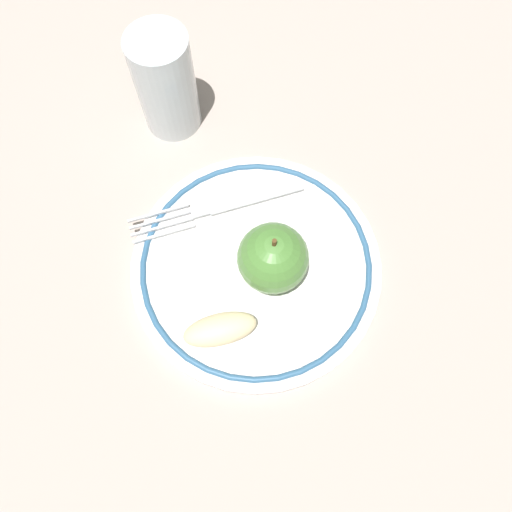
{
  "coord_description": "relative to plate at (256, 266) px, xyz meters",
  "views": [
    {
      "loc": [
        0.08,
        -0.17,
        0.47
      ],
      "look_at": [
        0.02,
        -0.01,
        0.03
      ],
      "focal_mm": 35.0,
      "sensor_mm": 36.0,
      "label": 1
    }
  ],
  "objects": [
    {
      "name": "apple_red_whole",
      "position": [
        0.02,
        -0.0,
        0.04
      ],
      "size": [
        0.07,
        0.07,
        0.07
      ],
      "color": "#508839",
      "rests_on": "plate"
    },
    {
      "name": "plate",
      "position": [
        0.0,
        0.0,
        0.0
      ],
      "size": [
        0.25,
        0.25,
        0.01
      ],
      "color": "white",
      "rests_on": "ground_plane"
    },
    {
      "name": "apple_slice_front",
      "position": [
        -0.0,
        -0.08,
        0.02
      ],
      "size": [
        0.07,
        0.06,
        0.02
      ],
      "primitive_type": "ellipsoid",
      "rotation": [
        0.0,
        0.0,
        0.65
      ],
      "color": "beige",
      "rests_on": "plate"
    },
    {
      "name": "drinking_glass",
      "position": [
        -0.16,
        0.13,
        0.05
      ],
      "size": [
        0.06,
        0.06,
        0.12
      ],
      "primitive_type": "cylinder",
      "color": "silver",
      "rests_on": "ground_plane"
    },
    {
      "name": "fork",
      "position": [
        -0.06,
        0.04,
        0.01
      ],
      "size": [
        0.15,
        0.13,
        0.0
      ],
      "rotation": [
        0.0,
        0.0,
        3.85
      ],
      "color": "silver",
      "rests_on": "plate"
    },
    {
      "name": "ground_plane",
      "position": [
        -0.02,
        0.01,
        -0.01
      ],
      "size": [
        2.0,
        2.0,
        0.0
      ],
      "primitive_type": "plane",
      "color": "#B6A499"
    }
  ]
}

